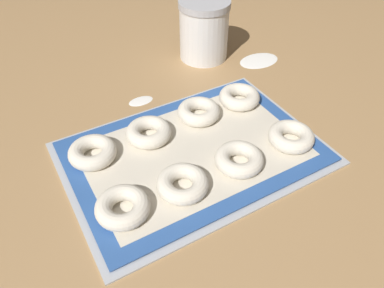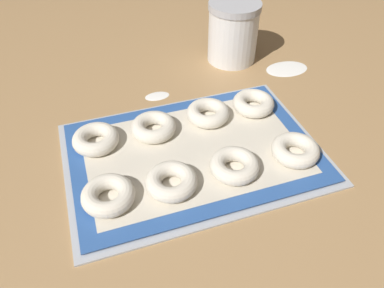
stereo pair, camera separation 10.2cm
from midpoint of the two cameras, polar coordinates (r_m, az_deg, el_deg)
name	(u,v)px [view 2 (the right image)]	position (r m, az deg, el deg)	size (l,w,h in m)	color
ground_plane	(194,155)	(0.72, 4.29, -1.90)	(2.80, 2.80, 0.00)	#A87F51
baking_tray	(192,152)	(0.71, 4.06, -1.52)	(0.48, 0.34, 0.01)	#B2B5BA
baking_mat	(192,150)	(0.71, 4.09, -1.21)	(0.46, 0.31, 0.00)	#2D569E
bagel_front_far_left	(108,195)	(0.62, -8.10, -8.09)	(0.09, 0.09, 0.03)	silver
bagel_front_mid_left	(171,181)	(0.63, 1.44, -6.06)	(0.09, 0.09, 0.03)	silver
bagel_front_mid_right	(234,166)	(0.67, 10.84, -3.55)	(0.09, 0.09, 0.03)	silver
bagel_front_far_right	(295,150)	(0.73, 19.39, -1.15)	(0.09, 0.09, 0.03)	silver
bagel_back_far_left	(96,139)	(0.72, -10.63, 0.47)	(0.09, 0.09, 0.03)	silver
bagel_back_mid_left	(154,127)	(0.74, -1.97, 2.35)	(0.09, 0.09, 0.03)	silver
bagel_back_mid_right	(208,113)	(0.78, 6.23, 4.49)	(0.09, 0.09, 0.03)	silver
bagel_back_far_right	(253,103)	(0.82, 12.89, 5.85)	(0.09, 0.09, 0.03)	silver
flour_canister	(233,32)	(0.98, 9.35, 16.37)	(0.13, 0.13, 0.15)	white
flour_patch_near	(287,68)	(1.01, 17.15, 10.81)	(0.11, 0.07, 0.00)	white
flour_patch_far	(157,96)	(0.86, -1.98, 7.19)	(0.06, 0.03, 0.00)	white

